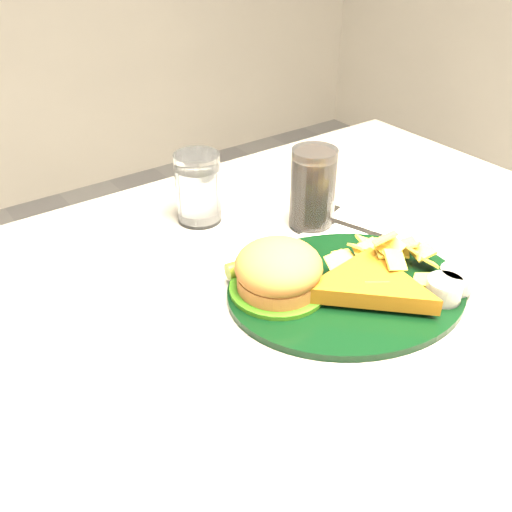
{
  "coord_description": "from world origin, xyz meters",
  "views": [
    {
      "loc": [
        -0.41,
        -0.51,
        1.22
      ],
      "look_at": [
        -0.03,
        0.02,
        0.8
      ],
      "focal_mm": 40.0,
      "sensor_mm": 36.0,
      "label": 1
    }
  ],
  "objects": [
    {
      "name": "ramekin",
      "position": [
        -0.33,
        0.16,
        0.76
      ],
      "size": [
        0.04,
        0.04,
        0.03
      ],
      "primitive_type": "cylinder",
      "rotation": [
        0.0,
        0.0,
        0.1
      ],
      "color": "white",
      "rests_on": "table"
    },
    {
      "name": "fork_napkin",
      "position": [
        0.19,
        0.04,
        0.76
      ],
      "size": [
        0.2,
        0.23,
        0.01
      ],
      "primitive_type": null,
      "rotation": [
        0.0,
        0.0,
        0.32
      ],
      "color": "white",
      "rests_on": "table"
    },
    {
      "name": "cola_glass",
      "position": [
        0.14,
        0.1,
        0.82
      ],
      "size": [
        0.09,
        0.09,
        0.13
      ],
      "primitive_type": "cylinder",
      "rotation": [
        0.0,
        0.0,
        0.32
      ],
      "color": "black",
      "rests_on": "table"
    },
    {
      "name": "water_glass",
      "position": [
        0.0,
        0.22,
        0.81
      ],
      "size": [
        0.08,
        0.08,
        0.12
      ],
      "primitive_type": "cylinder",
      "rotation": [
        0.0,
        0.0,
        0.1
      ],
      "color": "white",
      "rests_on": "table"
    },
    {
      "name": "dinner_plate",
      "position": [
        0.06,
        -0.07,
        0.79
      ],
      "size": [
        0.41,
        0.37,
        0.07
      ],
      "primitive_type": null,
      "rotation": [
        0.0,
        0.0,
        -0.34
      ],
      "color": "black",
      "rests_on": "table"
    },
    {
      "name": "table",
      "position": [
        0.0,
        0.0,
        0.38
      ],
      "size": [
        1.2,
        0.8,
        0.75
      ],
      "primitive_type": null,
      "color": "#ACA59B",
      "rests_on": "ground"
    }
  ]
}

